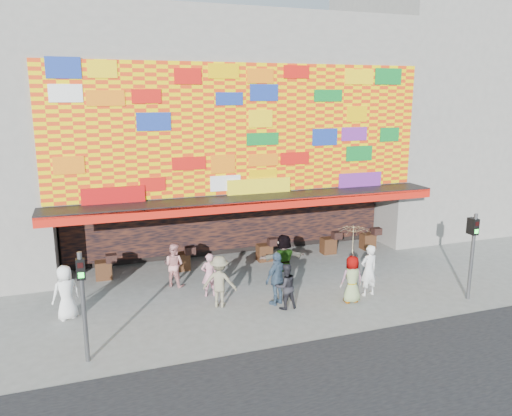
# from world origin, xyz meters

# --- Properties ---
(ground) EXTENTS (90.00, 90.00, 0.00)m
(ground) POSITION_xyz_m (0.00, 0.00, 0.00)
(ground) COLOR slate
(ground) RESTS_ON ground
(shop_building) EXTENTS (15.20, 9.40, 10.00)m
(shop_building) POSITION_xyz_m (0.00, 8.18, 5.23)
(shop_building) COLOR gray
(shop_building) RESTS_ON ground
(neighbor_right) EXTENTS (11.00, 8.00, 12.00)m
(neighbor_right) POSITION_xyz_m (13.00, 8.00, 6.00)
(neighbor_right) COLOR gray
(neighbor_right) RESTS_ON ground
(signal_left) EXTENTS (0.22, 0.20, 3.00)m
(signal_left) POSITION_xyz_m (-6.20, -1.50, 1.86)
(signal_left) COLOR #59595B
(signal_left) RESTS_ON ground
(signal_right) EXTENTS (0.22, 0.20, 3.00)m
(signal_right) POSITION_xyz_m (6.20, -1.50, 1.86)
(signal_right) COLOR #59595B
(signal_right) RESTS_ON ground
(ped_a) EXTENTS (1.00, 0.85, 1.74)m
(ped_a) POSITION_xyz_m (-6.74, 1.38, 0.87)
(ped_a) COLOR white
(ped_a) RESTS_ON ground
(ped_b) EXTENTS (0.58, 0.39, 1.54)m
(ped_b) POSITION_xyz_m (-2.10, 1.70, 0.77)
(ped_b) COLOR #C57F90
(ped_b) RESTS_ON ground
(ped_c) EXTENTS (0.78, 0.63, 1.52)m
(ped_c) POSITION_xyz_m (-0.02, -0.15, 0.76)
(ped_c) COLOR black
(ped_c) RESTS_ON ground
(ped_d) EXTENTS (1.29, 1.08, 1.73)m
(ped_d) POSITION_xyz_m (-2.00, 0.71, 0.87)
(ped_d) COLOR #797158
(ped_d) RESTS_ON ground
(ped_e) EXTENTS (1.14, 0.85, 1.80)m
(ped_e) POSITION_xyz_m (-0.15, 0.26, 0.90)
(ped_e) COLOR #3A4E65
(ped_e) RESTS_ON ground
(ped_f) EXTENTS (1.78, 0.62, 1.90)m
(ped_f) POSITION_xyz_m (0.74, 1.86, 0.95)
(ped_f) COLOR gray
(ped_f) RESTS_ON ground
(ped_g) EXTENTS (0.81, 0.55, 1.62)m
(ped_g) POSITION_xyz_m (2.28, -0.40, 0.81)
(ped_g) COLOR gray
(ped_g) RESTS_ON ground
(ped_h) EXTENTS (0.71, 0.52, 1.82)m
(ped_h) POSITION_xyz_m (3.13, -0.07, 0.91)
(ped_h) COLOR silver
(ped_h) RESTS_ON ground
(ped_i) EXTENTS (0.99, 0.96, 1.60)m
(ped_i) POSITION_xyz_m (-3.09, 3.03, 0.80)
(ped_i) COLOR pink
(ped_i) RESTS_ON ground
(parasol) EXTENTS (1.37, 1.38, 1.92)m
(parasol) POSITION_xyz_m (2.28, -0.40, 2.18)
(parasol) COLOR #CEC182
(parasol) RESTS_ON ground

